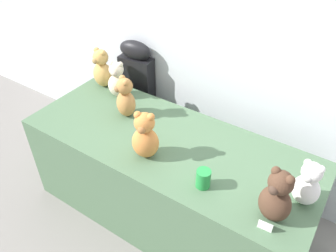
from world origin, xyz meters
TOP-DOWN VIEW (x-y plane):
  - ground_plane at (0.00, 0.00)m, footprint 10.00×10.00m
  - wall_back at (0.00, 0.88)m, footprint 7.00×0.08m
  - display_table at (0.00, 0.25)m, footprint 1.92×0.76m
  - instrument_case at (-0.64, 0.76)m, footprint 0.29×0.14m
  - teddy_bear_cocoa at (0.75, 0.05)m, footprint 0.19×0.17m
  - teddy_bear_cream at (-0.61, 0.49)m, footprint 0.18×0.17m
  - teddy_bear_honey at (-0.80, 0.54)m, footprint 0.18×0.15m
  - teddy_bear_ginger at (-0.04, 0.07)m, footprint 0.20×0.18m
  - teddy_bear_caramel at (-0.40, 0.33)m, footprint 0.20×0.19m
  - teddy_bear_snow at (0.85, 0.23)m, footprint 0.16×0.14m
  - party_cup_green at (0.37, 0.04)m, footprint 0.08×0.08m
  - name_card_front_left at (0.75, -0.04)m, footprint 0.07×0.01m

SIDE VIEW (x-z plane):
  - ground_plane at x=0.00m, z-range 0.00..0.00m
  - display_table at x=0.00m, z-range 0.00..0.71m
  - instrument_case at x=-0.64m, z-range 0.00..1.05m
  - name_card_front_left at x=0.75m, z-range 0.71..0.76m
  - party_cup_green at x=0.37m, z-range 0.71..0.82m
  - teddy_bear_snow at x=0.85m, z-range 0.70..0.97m
  - teddy_bear_cream at x=-0.61m, z-range 0.70..0.98m
  - teddy_bear_caramel at x=-0.40m, z-range 0.70..0.99m
  - teddy_bear_honey at x=-0.80m, z-range 0.70..1.01m
  - teddy_bear_cocoa at x=0.75m, z-range 0.70..1.01m
  - teddy_bear_ginger at x=-0.04m, z-range 0.70..1.01m
  - wall_back at x=0.00m, z-range 0.00..2.60m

